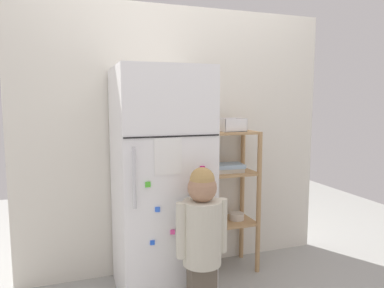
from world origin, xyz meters
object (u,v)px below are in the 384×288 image
Objects in this scene: child_standing at (202,232)px; pantry_shelf_unit at (229,187)px; fruit_bin at (230,126)px; refrigerator at (160,184)px.

pantry_shelf_unit reaches higher than child_standing.
fruit_bin is at bearing 53.49° from child_standing.
child_standing is 0.87× the size of pantry_shelf_unit.
child_standing is at bearing -126.03° from pantry_shelf_unit.
child_standing is at bearing -74.17° from refrigerator.
child_standing is 5.07× the size of fruit_bin.
fruit_bin is at bearing 16.44° from refrigerator.
fruit_bin is (0.01, 0.01, 0.48)m from pantry_shelf_unit.
pantry_shelf_unit is 5.82× the size of fruit_bin.
refrigerator is at bearing 105.83° from child_standing.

